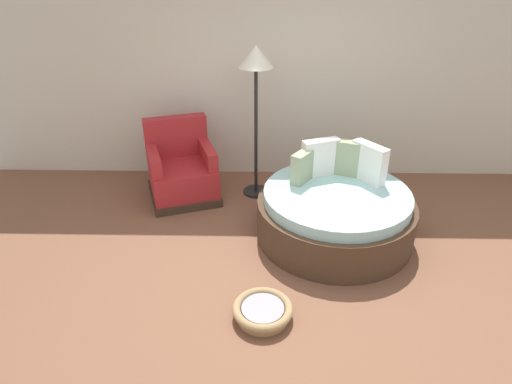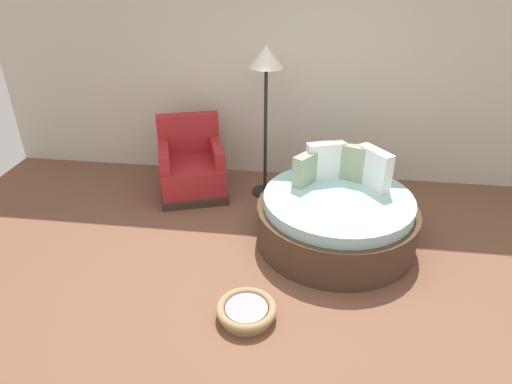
% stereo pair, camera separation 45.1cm
% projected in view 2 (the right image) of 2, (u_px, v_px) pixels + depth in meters
% --- Properties ---
extents(ground_plane, '(8.00, 8.00, 0.02)m').
position_uv_depth(ground_plane, '(283.00, 280.00, 4.19)').
color(ground_plane, brown).
extents(back_wall, '(8.00, 0.12, 3.13)m').
position_uv_depth(back_wall, '(302.00, 57.00, 5.43)').
color(back_wall, beige).
rests_on(back_wall, ground_plane).
extents(round_daybed, '(1.65, 1.65, 0.96)m').
position_uv_depth(round_daybed, '(336.00, 217.00, 4.60)').
color(round_daybed, '#473323').
rests_on(round_daybed, ground_plane).
extents(red_armchair, '(1.01, 1.01, 0.94)m').
position_uv_depth(red_armchair, '(192.00, 168.00, 5.53)').
color(red_armchair, '#38281E').
rests_on(red_armchair, ground_plane).
extents(pet_basket, '(0.51, 0.51, 0.13)m').
position_uv_depth(pet_basket, '(246.00, 311.00, 3.71)').
color(pet_basket, '#9E7F56').
rests_on(pet_basket, ground_plane).
extents(floor_lamp, '(0.40, 0.40, 1.82)m').
position_uv_depth(floor_lamp, '(266.00, 72.00, 4.92)').
color(floor_lamp, black).
rests_on(floor_lamp, ground_plane).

